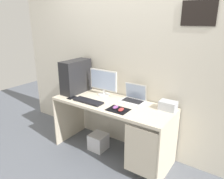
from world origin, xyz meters
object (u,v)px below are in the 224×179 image
at_px(laptop, 133,98).
at_px(cell_phone, 72,98).
at_px(projector, 168,106).
at_px(subwoofer, 98,142).
at_px(pc_tower, 76,76).
at_px(mouse_right, 121,110).
at_px(monitor, 103,82).
at_px(mouse_left, 115,107).
at_px(keyboard, 88,101).

relative_size(laptop, cell_phone, 2.37).
relative_size(projector, subwoofer, 0.85).
height_order(pc_tower, mouse_right, pc_tower).
bearing_deg(laptop, subwoofer, -152.32).
height_order(monitor, subwoofer, monitor).
bearing_deg(mouse_left, monitor, 142.62).
bearing_deg(keyboard, cell_phone, -177.60).
distance_m(laptop, mouse_right, 0.37).
bearing_deg(subwoofer, projector, 13.25).
distance_m(laptop, keyboard, 0.60).
distance_m(pc_tower, projector, 1.38).
bearing_deg(projector, keyboard, -159.80).
distance_m(monitor, mouse_left, 0.55).
xyz_separation_m(monitor, keyboard, (-0.00, -0.34, -0.18)).
bearing_deg(mouse_left, laptop, 80.69).
bearing_deg(laptop, cell_phone, -153.82).
distance_m(laptop, subwoofer, 0.85).
relative_size(pc_tower, mouse_left, 4.99).
bearing_deg(pc_tower, laptop, 9.32).
distance_m(projector, cell_phone, 1.30).
relative_size(monitor, mouse_right, 4.66).
xyz_separation_m(projector, subwoofer, (-0.91, -0.21, -0.71)).
xyz_separation_m(laptop, cell_phone, (-0.76, -0.37, -0.04)).
height_order(keyboard, cell_phone, keyboard).
bearing_deg(monitor, laptop, 2.85).
height_order(projector, subwoofer, projector).
distance_m(mouse_right, subwoofer, 0.83).
height_order(monitor, projector, monitor).
bearing_deg(cell_phone, subwoofer, 24.19).
bearing_deg(monitor, projector, 0.78).
relative_size(keyboard, mouse_left, 4.38).
bearing_deg(laptop, mouse_right, -83.97).
bearing_deg(monitor, mouse_right, -33.87).
height_order(pc_tower, mouse_left, pc_tower).
bearing_deg(mouse_left, cell_phone, -177.40).
distance_m(monitor, subwoofer, 0.87).
height_order(monitor, mouse_right, monitor).
xyz_separation_m(pc_tower, mouse_right, (0.92, -0.22, -0.22)).
distance_m(pc_tower, subwoofer, 1.01).
bearing_deg(laptop, pc_tower, -170.68).
bearing_deg(pc_tower, cell_phone, -61.91).
bearing_deg(keyboard, projector, 20.20).
height_order(pc_tower, monitor, pc_tower).
relative_size(monitor, cell_phone, 3.44).
xyz_separation_m(monitor, mouse_right, (0.51, -0.34, -0.17)).
xyz_separation_m(projector, mouse_left, (-0.54, -0.33, -0.03)).
bearing_deg(keyboard, mouse_right, -0.56).
height_order(monitor, laptop, monitor).
relative_size(cell_phone, subwoofer, 0.56).
height_order(pc_tower, cell_phone, pc_tower).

